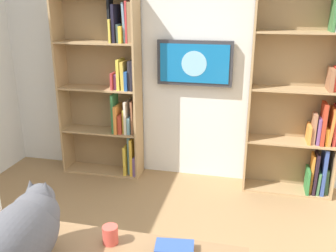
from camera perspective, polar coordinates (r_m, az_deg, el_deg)
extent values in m
cube|color=silver|center=(4.02, 4.21, 10.42)|extent=(4.52, 0.06, 2.70)
cube|color=tan|center=(3.83, 12.63, 5.86)|extent=(0.02, 0.28, 2.21)
cube|color=#93754E|center=(3.98, 18.99, 5.78)|extent=(0.90, 0.01, 2.21)
cube|color=tan|center=(4.22, 17.58, -9.24)|extent=(0.85, 0.27, 0.02)
cube|color=tan|center=(4.00, 18.34, -2.28)|extent=(0.85, 0.27, 0.02)
cube|color=tan|center=(3.85, 19.17, 5.35)|extent=(0.85, 0.27, 0.02)
cube|color=tan|center=(3.77, 20.06, 13.44)|extent=(0.85, 0.27, 0.02)
cube|color=#42734D|center=(4.22, 23.22, -7.75)|extent=(0.05, 0.13, 0.27)
cube|color=#364E9A|center=(4.16, 22.82, -6.25)|extent=(0.03, 0.23, 0.50)
cube|color=#3F744B|center=(4.20, 22.09, -7.86)|extent=(0.03, 0.21, 0.25)
cube|color=black|center=(4.15, 21.75, -6.72)|extent=(0.04, 0.19, 0.44)
cube|color=orange|center=(4.16, 21.28, -6.73)|extent=(0.02, 0.17, 0.42)
cube|color=#317A3C|center=(4.17, 20.69, -7.79)|extent=(0.03, 0.21, 0.26)
cube|color=#C33A36|center=(4.01, 24.33, 0.16)|extent=(0.03, 0.19, 0.40)
cube|color=orange|center=(4.00, 23.81, 0.02)|extent=(0.05, 0.22, 0.37)
cube|color=orange|center=(4.03, 23.17, -1.24)|extent=(0.04, 0.21, 0.18)
cube|color=#B43721|center=(3.96, 22.81, 0.35)|extent=(0.04, 0.21, 0.42)
cube|color=#77508F|center=(3.97, 22.18, -0.68)|extent=(0.03, 0.15, 0.27)
cube|color=#9F6C4D|center=(3.96, 21.57, -0.30)|extent=(0.04, 0.15, 0.31)
cube|color=orange|center=(3.99, 20.89, -1.07)|extent=(0.03, 0.21, 0.18)
cube|color=red|center=(3.87, 24.39, 6.68)|extent=(0.03, 0.17, 0.23)
cube|color=#946040|center=(3.87, 23.79, 6.65)|extent=(0.04, 0.23, 0.22)
cube|color=#3B723C|center=(3.81, 24.13, 15.27)|extent=(0.02, 0.23, 0.28)
cube|color=tan|center=(4.03, -4.70, 5.50)|extent=(0.02, 0.28, 2.02)
cube|color=tan|center=(4.38, -15.99, 5.91)|extent=(0.02, 0.28, 2.02)
cube|color=#93754E|center=(4.31, -9.88, 6.13)|extent=(0.92, 0.01, 2.02)
cube|color=tan|center=(4.51, -9.83, -6.71)|extent=(0.87, 0.27, 0.02)
cube|color=tan|center=(4.32, -10.19, -0.72)|extent=(0.87, 0.27, 0.02)
cube|color=tan|center=(4.19, -10.58, 5.74)|extent=(0.87, 0.27, 0.02)
cube|color=tan|center=(4.11, -11.00, 12.53)|extent=(0.87, 0.27, 0.02)
cube|color=slate|center=(4.32, -4.87, -5.89)|extent=(0.03, 0.22, 0.22)
cube|color=gold|center=(4.28, -5.37, -4.56)|extent=(0.03, 0.21, 0.44)
cube|color=#5A8D9B|center=(4.30, -5.79, -4.30)|extent=(0.03, 0.14, 0.46)
cube|color=gold|center=(4.34, -6.28, -4.97)|extent=(0.03, 0.24, 0.34)
cube|color=olive|center=(4.11, -5.01, 1.65)|extent=(0.04, 0.14, 0.41)
cube|color=#995E3F|center=(4.12, -5.40, 1.40)|extent=(0.03, 0.14, 0.37)
cube|color=#6A9EB1|center=(4.17, -5.73, 0.29)|extent=(0.03, 0.21, 0.19)
cube|color=beige|center=(4.16, -6.20, 1.50)|extent=(0.03, 0.24, 0.37)
cube|color=gold|center=(4.18, -6.53, 0.88)|extent=(0.02, 0.19, 0.27)
cube|color=#B53C28|center=(4.20, -7.03, 0.55)|extent=(0.04, 0.23, 0.21)
cube|color=orange|center=(4.19, -7.69, 1.19)|extent=(0.03, 0.24, 0.32)
cube|color=#347A43|center=(4.18, -8.20, 2.03)|extent=(0.03, 0.19, 0.44)
cube|color=black|center=(3.99, -5.27, 7.83)|extent=(0.04, 0.20, 0.32)
cube|color=#2A262C|center=(4.02, -5.61, 7.84)|extent=(0.03, 0.21, 0.31)
cube|color=#234F93|center=(4.03, -6.14, 7.08)|extent=(0.04, 0.21, 0.20)
cube|color=gold|center=(4.03, -6.77, 7.77)|extent=(0.05, 0.17, 0.30)
cube|color=gold|center=(4.05, -7.34, 7.97)|extent=(0.03, 0.21, 0.33)
cube|color=#85408B|center=(4.08, -7.86, 6.86)|extent=(0.04, 0.13, 0.16)
cube|color=#AA3233|center=(4.08, -8.34, 6.96)|extent=(0.02, 0.18, 0.18)
cube|color=#8D6B49|center=(3.93, -5.64, 15.61)|extent=(0.04, 0.18, 0.40)
cube|color=#BF3437|center=(3.94, -6.11, 15.68)|extent=(0.02, 0.18, 0.41)
cube|color=#6E99AF|center=(3.95, -6.59, 15.56)|extent=(0.04, 0.13, 0.40)
cube|color=yellow|center=(3.97, -6.95, 13.90)|extent=(0.03, 0.22, 0.17)
cube|color=#6D96A6|center=(3.98, -7.50, 14.02)|extent=(0.03, 0.14, 0.19)
cube|color=black|center=(3.99, -8.03, 15.41)|extent=(0.03, 0.22, 0.38)
cube|color=#E6C245|center=(4.01, -8.50, 14.36)|extent=(0.02, 0.23, 0.24)
cube|color=black|center=(4.03, -8.88, 15.96)|extent=(0.03, 0.13, 0.46)
cube|color=#333338|center=(3.94, 4.14, 9.66)|extent=(0.80, 0.06, 0.47)
cube|color=#146BB2|center=(3.91, 4.06, 9.58)|extent=(0.73, 0.01, 0.40)
cylinder|color=#8CCCEA|center=(3.90, 4.04, 9.57)|extent=(0.27, 0.00, 0.27)
ellipsoid|color=#4C4C51|center=(1.86, -21.66, -15.80)|extent=(0.27, 0.48, 0.33)
ellipsoid|color=#4C4C51|center=(1.91, -19.96, -13.09)|extent=(0.23, 0.27, 0.25)
sphere|color=#4C4C51|center=(1.92, -19.21, -10.53)|extent=(0.15, 0.15, 0.15)
cone|color=#4C4C51|center=(1.88, -18.33, -9.25)|extent=(0.07, 0.07, 0.08)
cone|color=#4C4C51|center=(1.92, -20.43, -8.87)|extent=(0.07, 0.07, 0.08)
cone|color=beige|center=(1.87, -18.40, -9.47)|extent=(0.04, 0.04, 0.06)
cone|color=beige|center=(1.92, -20.51, -9.08)|extent=(0.04, 0.04, 0.06)
cylinder|color=#D84C3F|center=(1.99, -8.91, -16.27)|extent=(0.08, 0.08, 0.10)
cube|color=orange|center=(1.92, 1.14, -18.71)|extent=(0.19, 0.15, 0.02)
cube|color=#2D4C93|center=(1.91, 1.01, -18.16)|extent=(0.20, 0.14, 0.02)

